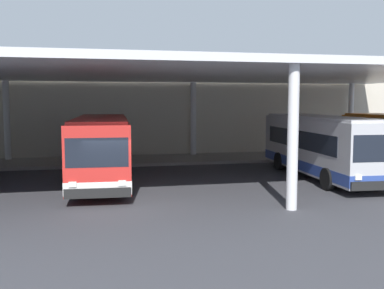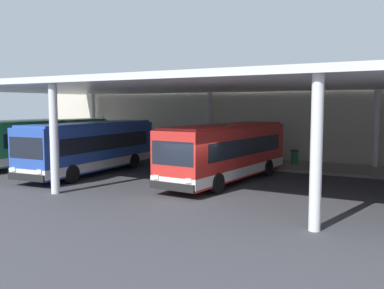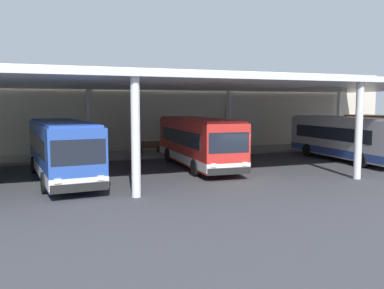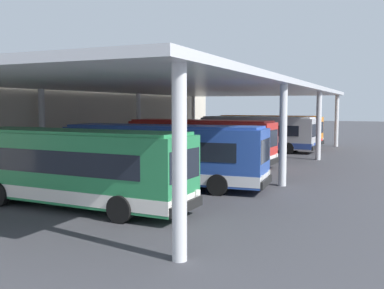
% 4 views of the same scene
% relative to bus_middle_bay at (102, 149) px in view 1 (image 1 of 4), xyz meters
% --- Properties ---
extents(ground_plane, '(200.00, 200.00, 0.00)m').
position_rel_bus_middle_bay_xyz_m(ground_plane, '(0.42, -4.58, -1.66)').
color(ground_plane, '#3D3D42').
extents(platform_kerb, '(42.00, 4.50, 0.18)m').
position_rel_bus_middle_bay_xyz_m(platform_kerb, '(0.42, 7.17, -1.57)').
color(platform_kerb, gray).
rests_on(platform_kerb, ground).
extents(station_building_facade, '(48.00, 1.60, 7.13)m').
position_rel_bus_middle_bay_xyz_m(station_building_facade, '(0.42, 10.42, 1.91)').
color(station_building_facade, beige).
rests_on(station_building_facade, ground).
extents(canopy_shelter, '(40.00, 17.00, 5.55)m').
position_rel_bus_middle_bay_xyz_m(canopy_shelter, '(0.42, 0.92, 3.66)').
color(canopy_shelter, silver).
rests_on(canopy_shelter, ground).
extents(bus_middle_bay, '(3.12, 10.65, 3.17)m').
position_rel_bus_middle_bay_xyz_m(bus_middle_bay, '(0.00, 0.00, 0.00)').
color(bus_middle_bay, red).
rests_on(bus_middle_bay, ground).
extents(bus_far_bay, '(3.15, 10.66, 3.17)m').
position_rel_bus_middle_bay_xyz_m(bus_far_bay, '(11.10, -0.98, 0.00)').
color(bus_far_bay, '#B7B7BC').
rests_on(bus_far_bay, ground).
extents(bench_waiting, '(1.80, 0.45, 0.92)m').
position_rel_bus_middle_bay_xyz_m(bench_waiting, '(-1.27, 7.24, -0.99)').
color(bench_waiting, brown).
rests_on(bench_waiting, platform_kerb).
extents(trash_bin, '(0.52, 0.52, 0.98)m').
position_rel_bus_middle_bay_xyz_m(trash_bin, '(1.62, 7.47, -0.98)').
color(trash_bin, '#236638').
rests_on(trash_bin, platform_kerb).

